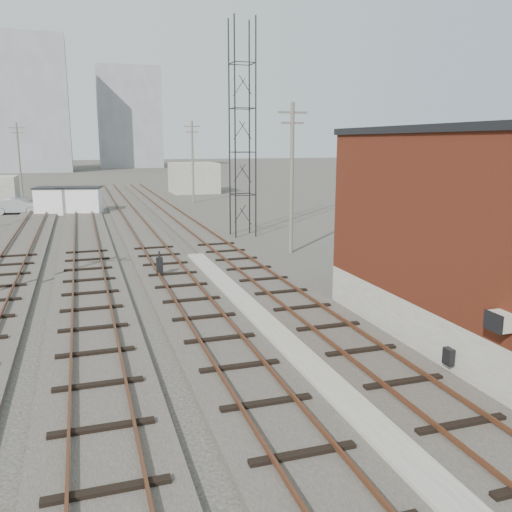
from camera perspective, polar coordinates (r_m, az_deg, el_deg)
name	(u,v)px	position (r m, az deg, el deg)	size (l,w,h in m)	color
ground	(134,203)	(63.13, -12.77, 5.51)	(320.00, 320.00, 0.00)	#282621
track_right	(192,228)	(42.81, -6.78, 2.96)	(3.20, 90.00, 0.39)	#332D28
track_mid_right	(140,230)	(42.24, -12.11, 2.66)	(3.20, 90.00, 0.39)	#332D28
track_mid_left	(85,233)	(42.04, -17.54, 2.32)	(3.20, 90.00, 0.39)	#332D28
track_left	(27,236)	(42.22, -22.97, 1.97)	(3.20, 90.00, 0.39)	#332D28
platform_curb	(278,337)	(18.80, 2.29, -8.54)	(0.90, 28.00, 0.26)	gray
brick_building	(495,236)	(19.81, 23.90, 1.98)	(6.54, 12.20, 7.22)	gray
lattice_tower	(242,130)	(39.14, -1.44, 13.07)	(1.60, 1.60, 15.00)	black
utility_pole_left_c	(19,158)	(72.87, -23.67, 9.42)	(1.80, 0.24, 9.00)	#595147
utility_pole_right_a	(292,174)	(32.89, 3.78, 8.57)	(1.80, 0.24, 9.00)	#595147
utility_pole_right_b	(193,160)	(61.75, -6.69, 10.05)	(1.80, 0.24, 9.00)	#595147
apartment_left	(18,105)	(138.32, -23.80, 14.36)	(22.00, 14.00, 30.00)	gray
apartment_right	(129,118)	(153.26, -13.20, 13.94)	(16.00, 12.00, 26.00)	gray
shed_right	(194,178)	(74.13, -6.57, 8.18)	(6.00, 6.00, 4.00)	gray
switch_stand	(160,267)	(27.30, -10.11, -1.13)	(0.31, 0.31, 1.33)	black
site_trailer	(69,200)	(54.55, -19.10, 5.56)	(6.48, 3.79, 2.56)	white
car_silver	(17,206)	(56.47, -23.83, 4.84)	(1.58, 4.54, 1.50)	#989B9F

